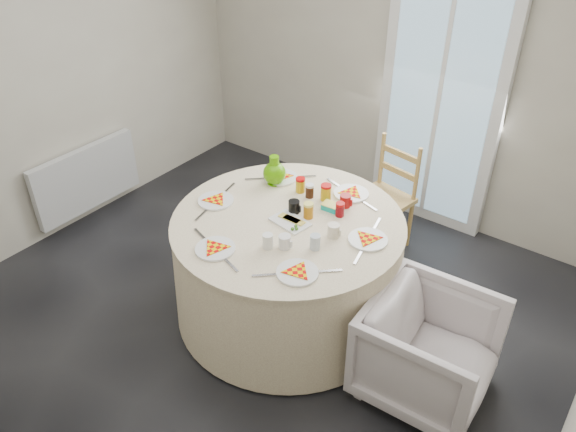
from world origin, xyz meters
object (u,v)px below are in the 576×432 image
Objects in this scene: wooden_chair at (383,195)px; green_pitcher at (274,171)px; radiator at (87,178)px; armchair at (430,343)px; table at (288,268)px.

green_pitcher reaches higher than wooden_chair.
radiator is 1.85m from green_pitcher.
wooden_chair is at bearing 43.75° from green_pitcher.
armchair is at bearing 0.05° from radiator.
table is 1.08m from wooden_chair.
radiator is 3.16m from armchair.
armchair reaches higher than radiator.
table is (2.09, 0.07, -0.01)m from radiator.
green_pitcher is at bearing 138.25° from table.
wooden_chair is at bearing 82.66° from table.
radiator is at bearing -141.76° from wooden_chair.
table is 1.07m from armchair.
armchair is 1.55m from green_pitcher.
armchair is (1.07, -0.07, 0.02)m from table.
green_pitcher is at bearing 12.53° from radiator.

